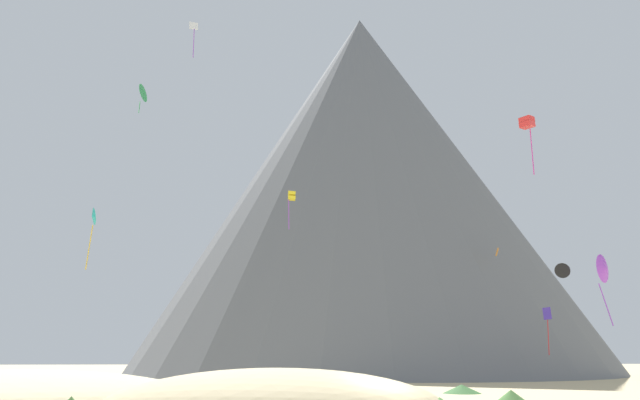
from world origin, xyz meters
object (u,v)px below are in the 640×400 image
(kite_violet_low, at_px, (604,269))
(kite_green_high, at_px, (142,93))
(kite_red_mid, at_px, (527,123))
(kite_white_high, at_px, (194,30))
(kite_indigo_low, at_px, (547,320))
(rock_massif, at_px, (357,192))
(bush_mid_center, at_px, (269,393))
(kite_black_low, at_px, (562,271))
(kite_teal_low, at_px, (93,218))
(kite_orange_mid, at_px, (497,252))
(kite_gold_low, at_px, (397,286))
(kite_yellow_mid, at_px, (292,197))
(bush_near_left, at_px, (411,396))
(kite_pink_low, at_px, (444,270))
(kite_lime_low, at_px, (509,277))
(bush_low_patch, at_px, (462,389))

(kite_violet_low, distance_m, kite_green_high, 56.95)
(kite_red_mid, xyz_separation_m, kite_white_high, (-31.08, 19.94, 19.25))
(kite_indigo_low, bearing_deg, rock_massif, -165.61)
(bush_mid_center, height_order, kite_black_low, kite_black_low)
(kite_red_mid, relative_size, kite_teal_low, 1.00)
(rock_massif, relative_size, kite_orange_mid, 85.84)
(rock_massif, distance_m, kite_green_high, 40.69)
(rock_massif, xyz_separation_m, kite_gold_low, (-0.85, -28.34, -19.74))
(kite_white_high, relative_size, kite_yellow_mid, 1.19)
(kite_indigo_low, bearing_deg, kite_yellow_mid, -100.16)
(kite_violet_low, relative_size, kite_indigo_low, 1.32)
(kite_white_high, relative_size, kite_indigo_low, 1.06)
(bush_mid_center, height_order, kite_green_high, kite_green_high)
(kite_teal_low, bearing_deg, bush_near_left, 24.80)
(rock_massif, distance_m, kite_white_high, 41.24)
(kite_violet_low, xyz_separation_m, kite_green_high, (-44.55, 24.47, 25.68))
(bush_near_left, bearing_deg, kite_pink_low, 68.26)
(kite_teal_low, distance_m, kite_yellow_mid, 19.97)
(rock_massif, height_order, kite_white_high, rock_massif)
(kite_teal_low, distance_m, kite_gold_low, 34.38)
(kite_lime_low, bearing_deg, rock_massif, -84.66)
(kite_black_low, xyz_separation_m, kite_yellow_mid, (-23.55, 9.85, 8.84))
(kite_indigo_low, bearing_deg, kite_violet_low, 4.38)
(bush_low_patch, bearing_deg, kite_pink_low, 72.21)
(kite_orange_mid, distance_m, kite_white_high, 45.57)
(kite_yellow_mid, bearing_deg, kite_pink_low, 125.11)
(bush_low_patch, xyz_separation_m, kite_black_low, (12.90, 8.00, 9.53))
(kite_red_mid, xyz_separation_m, kite_pink_low, (1.30, 27.30, -8.57))
(kite_lime_low, height_order, kite_green_high, kite_green_high)
(kite_teal_low, height_order, kite_indigo_low, kite_teal_low)
(kite_teal_low, xyz_separation_m, kite_indigo_low, (42.39, 4.43, -7.92))
(kite_lime_low, relative_size, kite_teal_low, 1.26)
(bush_near_left, relative_size, bush_low_patch, 1.01)
(bush_low_patch, height_order, kite_white_high, kite_white_high)
(rock_massif, relative_size, kite_red_mid, 19.06)
(kite_orange_mid, distance_m, kite_pink_low, 7.67)
(bush_mid_center, relative_size, kite_yellow_mid, 0.55)
(kite_white_high, xyz_separation_m, kite_indigo_low, (36.81, -9.20, -35.07))
(bush_mid_center, relative_size, kite_black_low, 1.67)
(kite_indigo_low, bearing_deg, bush_mid_center, -58.86)
(kite_green_high, bearing_deg, rock_massif, 140.13)
(kite_lime_low, xyz_separation_m, kite_pink_low, (-8.97, -0.49, 0.62))
(kite_yellow_mid, bearing_deg, rock_massif, 162.30)
(kite_gold_low, bearing_deg, kite_white_high, 54.77)
(kite_teal_low, height_order, kite_yellow_mid, kite_yellow_mid)
(bush_near_left, relative_size, kite_indigo_low, 0.58)
(bush_near_left, bearing_deg, kite_teal_low, 138.19)
(kite_pink_low, bearing_deg, kite_green_high, -159.20)
(kite_red_mid, bearing_deg, kite_white_high, 22.20)
(kite_yellow_mid, distance_m, kite_pink_low, 24.69)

